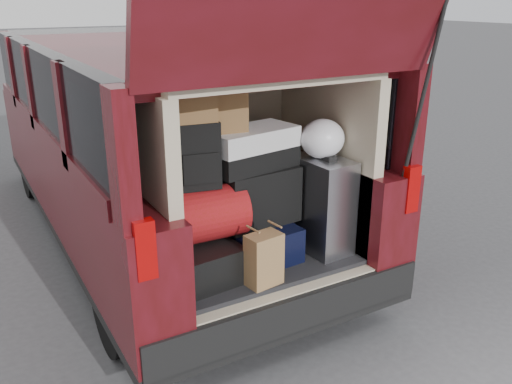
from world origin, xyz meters
TOP-DOWN VIEW (x-y plane):
  - ground at (0.00, 0.00)m, footprint 80.00×80.00m
  - minivan at (0.00, 1.86)m, footprint 1.90×5.35m
  - load_floor at (0.00, 0.28)m, footprint 1.24×1.05m
  - black_hardshell at (-0.41, 0.13)m, footprint 0.45×0.59m
  - navy_hardshell at (0.03, 0.17)m, footprint 0.46×0.55m
  - silver_roller at (0.46, 0.05)m, footprint 0.29×0.44m
  - kraft_bag at (-0.11, -0.18)m, footprint 0.22×0.16m
  - red_duffel at (-0.36, 0.13)m, footprint 0.52×0.35m
  - black_soft_case at (0.06, 0.20)m, footprint 0.52×0.34m
  - backpack at (-0.38, 0.15)m, footprint 0.30×0.21m
  - twotone_duffel at (0.03, 0.21)m, footprint 0.61×0.38m
  - grocery_sack_lower at (-0.37, 0.17)m, footprint 0.25×0.22m
  - grocery_sack_upper at (-0.14, 0.24)m, footprint 0.26×0.22m
  - plastic_bag_right at (0.47, 0.08)m, footprint 0.32×0.30m

SIDE VIEW (x-z plane):
  - ground at x=0.00m, z-range 0.00..0.00m
  - load_floor at x=0.00m, z-range 0.00..0.55m
  - black_hardshell at x=-0.41m, z-range 0.55..0.77m
  - navy_hardshell at x=0.03m, z-range 0.55..0.78m
  - kraft_bag at x=-0.11m, z-range 0.55..0.87m
  - silver_roller at x=0.46m, z-range 0.55..1.18m
  - minivan at x=0.00m, z-range -0.47..2.29m
  - red_duffel at x=-0.36m, z-range 0.77..1.10m
  - black_soft_case at x=0.06m, z-range 0.78..1.14m
  - twotone_duffel at x=0.03m, z-range 1.14..1.39m
  - backpack at x=-0.38m, z-range 1.10..1.49m
  - plastic_bag_right at x=0.47m, z-range 1.18..1.43m
  - grocery_sack_upper at x=-0.14m, z-range 1.39..1.63m
  - grocery_sack_lower at x=-0.37m, z-range 1.49..1.70m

